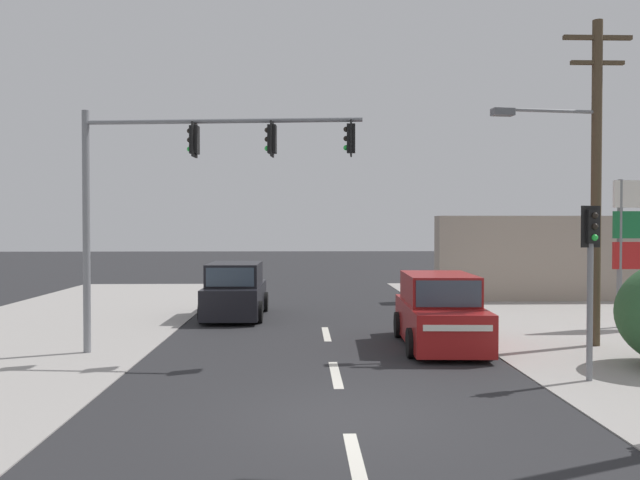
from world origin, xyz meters
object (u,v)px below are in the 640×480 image
Objects in this scene: pedestal_signal_right_kerb at (591,262)px; suv_oncoming_mid at (440,313)px; traffic_signal_mast at (181,177)px; utility_pole_midground_right at (591,171)px; suv_kerbside_parked at (235,292)px.

pedestal_signal_right_kerb is 4.66m from suv_oncoming_mid.
suv_oncoming_mid is at bearing 7.49° from traffic_signal_mast.
utility_pole_midground_right is 4.61m from pedestal_signal_right_kerb.
utility_pole_midground_right is 2.39× the size of pedestal_signal_right_kerb.
utility_pole_midground_right is 1.87× the size of suv_kerbside_parked.
traffic_signal_mast reaches higher than pedestal_signal_right_kerb.
utility_pole_midground_right is 5.41m from suv_oncoming_mid.
utility_pole_midground_right is at bearing 64.92° from pedestal_signal_right_kerb.
utility_pole_midground_right is at bearing -1.96° from suv_oncoming_mid.
utility_pole_midground_right is 11.91m from suv_kerbside_parked.
suv_kerbside_parked is (0.65, 6.33, -3.47)m from traffic_signal_mast.
suv_oncoming_mid and suv_kerbside_parked have the same top height.
utility_pole_midground_right reaches higher than pedestal_signal_right_kerb.
suv_oncoming_mid is 8.05m from suv_kerbside_parked.
traffic_signal_mast reaches higher than suv_kerbside_parked.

